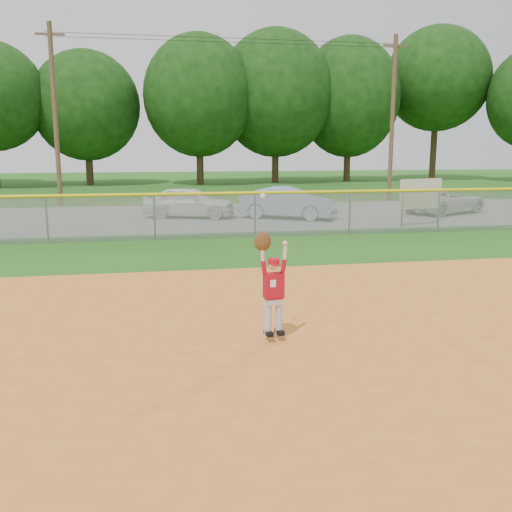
{
  "coord_description": "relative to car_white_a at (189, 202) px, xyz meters",
  "views": [
    {
      "loc": [
        -3.43,
        -8.72,
        3.05
      ],
      "look_at": [
        -1.61,
        1.15,
        1.1
      ],
      "focal_mm": 40.0,
      "sensor_mm": 36.0,
      "label": 1
    }
  ],
  "objects": [
    {
      "name": "ground",
      "position": [
        1.81,
        -15.6,
        -0.69
      ],
      "size": [
        120.0,
        120.0,
        0.0
      ],
      "primitive_type": "plane",
      "color": "#1D5212",
      "rests_on": "ground"
    },
    {
      "name": "clay_infield",
      "position": [
        1.81,
        -18.6,
        -0.67
      ],
      "size": [
        24.0,
        16.0,
        0.04
      ],
      "primitive_type": "cube",
      "color": "#C56B23",
      "rests_on": "ground"
    },
    {
      "name": "parking_strip",
      "position": [
        1.81,
        0.4,
        -0.67
      ],
      "size": [
        44.0,
        10.0,
        0.03
      ],
      "primitive_type": "cube",
      "color": "slate",
      "rests_on": "ground"
    },
    {
      "name": "car_white_a",
      "position": [
        0.0,
        0.0,
        0.0
      ],
      "size": [
        4.16,
        2.67,
        1.32
      ],
      "primitive_type": "imported",
      "rotation": [
        0.0,
        0.0,
        1.26
      ],
      "color": "white",
      "rests_on": "parking_strip"
    },
    {
      "name": "car_blue",
      "position": [
        4.04,
        -1.05,
        0.0
      ],
      "size": [
        4.17,
        3.18,
        1.32
      ],
      "primitive_type": "imported",
      "rotation": [
        0.0,
        0.0,
        1.06
      ],
      "color": "#7C99B9",
      "rests_on": "parking_strip"
    },
    {
      "name": "car_white_b",
      "position": [
        11.53,
        -0.54,
        -0.09
      ],
      "size": [
        4.48,
        3.4,
        1.13
      ],
      "primitive_type": "imported",
      "rotation": [
        0.0,
        0.0,
        2.0
      ],
      "color": "silver",
      "rests_on": "parking_strip"
    },
    {
      "name": "sponsor_sign",
      "position": [
        8.52,
        -4.08,
        0.51
      ],
      "size": [
        1.96,
        0.66,
        1.81
      ],
      "color": "gray",
      "rests_on": "ground"
    },
    {
      "name": "outfield_fence",
      "position": [
        1.81,
        -5.6,
        0.19
      ],
      "size": [
        40.06,
        0.1,
        1.55
      ],
      "color": "gray",
      "rests_on": "ground"
    },
    {
      "name": "power_lines",
      "position": [
        2.81,
        6.4,
        3.99
      ],
      "size": [
        19.4,
        0.24,
        9.0
      ],
      "color": "#4C3823",
      "rests_on": "ground"
    },
    {
      "name": "tree_line",
      "position": [
        2.77,
        22.31,
        6.84
      ],
      "size": [
        62.37,
        13.0,
        14.43
      ],
      "color": "#422D1C",
      "rests_on": "ground"
    },
    {
      "name": "ballplayer",
      "position": [
        0.18,
        -15.96,
        0.26
      ],
      "size": [
        0.55,
        0.25,
        2.22
      ],
      "color": "silver",
      "rests_on": "ground"
    }
  ]
}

